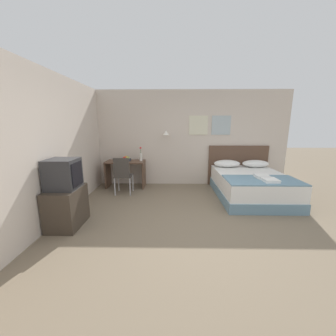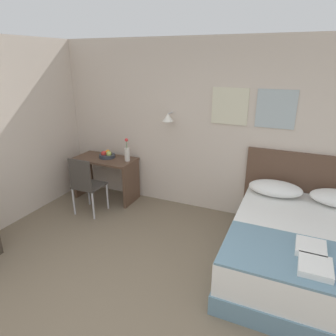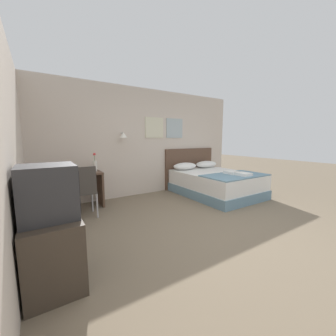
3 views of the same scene
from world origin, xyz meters
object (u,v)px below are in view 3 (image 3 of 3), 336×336
(desk, at_px, (74,185))
(flower_vase, at_px, (95,165))
(headboard, at_px, (190,168))
(folded_towel_near_foot, at_px, (232,172))
(folded_towel_mid_bed, at_px, (243,174))
(desk_chair, at_px, (84,188))
(television, at_px, (48,192))
(fruit_bowl, at_px, (74,170))
(pillow_right, at_px, (206,164))
(bed, at_px, (216,184))
(throw_blanket, at_px, (235,175))
(tv_stand, at_px, (53,251))
(pillow_left, at_px, (185,166))

(desk, relative_size, flower_vase, 2.72)
(desk, distance_m, flower_vase, 0.56)
(headboard, xyz_separation_m, desk, (-3.18, -0.29, -0.06))
(folded_towel_near_foot, xyz_separation_m, folded_towel_mid_bed, (0.03, -0.29, 0.00))
(desk, height_order, desk_chair, desk_chair)
(folded_towel_near_foot, bearing_deg, television, -164.65)
(desk_chair, xyz_separation_m, television, (-0.60, -1.61, 0.38))
(desk_chair, distance_m, fruit_bowl, 0.73)
(pillow_right, distance_m, flower_vase, 3.15)
(bed, height_order, flower_vase, flower_vase)
(bed, bearing_deg, television, -158.16)
(folded_towel_near_foot, relative_size, desk_chair, 0.32)
(folded_towel_near_foot, height_order, desk_chair, desk_chair)
(folded_towel_mid_bed, height_order, flower_vase, flower_vase)
(folded_towel_mid_bed, xyz_separation_m, desk_chair, (-3.20, 0.87, -0.08))
(desk_chair, height_order, television, television)
(pillow_right, distance_m, desk_chair, 3.56)
(throw_blanket, xyz_separation_m, flower_vase, (-2.75, 1.41, 0.28))
(desk, height_order, flower_vase, flower_vase)
(pillow_right, distance_m, fruit_bowl, 3.55)
(throw_blanket, distance_m, television, 3.83)
(fruit_bowl, bearing_deg, desk, -106.99)
(throw_blanket, bearing_deg, tv_stand, -166.54)
(throw_blanket, height_order, desk, desk)
(throw_blanket, bearing_deg, headboard, 90.00)
(headboard, distance_m, folded_towel_near_foot, 1.51)
(folded_towel_mid_bed, distance_m, fruit_bowl, 3.61)
(headboard, bearing_deg, fruit_bowl, -175.73)
(fruit_bowl, bearing_deg, headboard, 4.27)
(folded_towel_near_foot, distance_m, fruit_bowl, 3.46)
(headboard, xyz_separation_m, flower_vase, (-2.75, -0.25, 0.30))
(throw_blanket, height_order, television, television)
(pillow_left, relative_size, pillow_right, 1.00)
(desk, bearing_deg, folded_towel_near_foot, -20.80)
(throw_blanket, bearing_deg, bed, 90.00)
(headboard, xyz_separation_m, television, (-3.71, -2.54, 0.36))
(desk, relative_size, desk_chair, 1.12)
(fruit_bowl, bearing_deg, tv_stand, -103.35)
(bed, xyz_separation_m, throw_blanket, (-0.00, -0.60, 0.30))
(bed, relative_size, flower_vase, 5.32)
(throw_blanket, xyz_separation_m, desk_chair, (-3.11, 0.73, -0.04))
(folded_towel_near_foot, relative_size, desk, 0.28)
(pillow_right, bearing_deg, tv_stand, -151.13)
(pillow_left, height_order, pillow_right, same)
(desk_chair, relative_size, tv_stand, 1.34)
(throw_blanket, xyz_separation_m, folded_towel_mid_bed, (0.09, -0.14, 0.04))
(headboard, height_order, desk, headboard)
(folded_towel_near_foot, height_order, tv_stand, tv_stand)
(headboard, bearing_deg, television, -145.53)
(throw_blanket, relative_size, folded_towel_mid_bed, 4.84)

